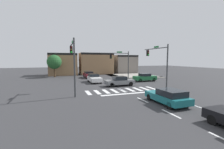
{
  "coord_description": "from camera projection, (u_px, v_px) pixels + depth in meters",
  "views": [
    {
      "loc": [
        -7.68,
        -22.26,
        3.97
      ],
      "look_at": [
        0.71,
        1.48,
        1.46
      ],
      "focal_mm": 24.41,
      "sensor_mm": 36.0,
      "label": 1
    }
  ],
  "objects": [
    {
      "name": "car_gray",
      "position": [
        119.0,
        81.0,
        22.8
      ],
      "size": [
        4.34,
        1.81,
        1.44
      ],
      "rotation": [
        0.0,
        0.0,
        3.14
      ],
      "color": "slate",
      "rests_on": "ground_plane"
    },
    {
      "name": "roadside_tree",
      "position": [
        54.0,
        62.0,
        33.8
      ],
      "size": [
        3.16,
        3.16,
        4.98
      ],
      "color": "#4C3823",
      "rests_on": "ground_plane"
    },
    {
      "name": "storefront_row",
      "position": [
        95.0,
        64.0,
        41.61
      ],
      "size": [
        23.76,
        5.59,
        5.68
      ],
      "color": "#93704C",
      "rests_on": "ground_plane"
    },
    {
      "name": "car_maroon",
      "position": [
        89.0,
        74.0,
        32.89
      ],
      "size": [
        1.8,
        4.44,
        1.4
      ],
      "rotation": [
        0.0,
        0.0,
        -1.57
      ],
      "color": "maroon",
      "rests_on": "ground_plane"
    },
    {
      "name": "bike_detector_marking",
      "position": [
        150.0,
        96.0,
        16.57
      ],
      "size": [
        1.13,
        1.13,
        0.01
      ],
      "color": "yellow",
      "rests_on": "ground_plane"
    },
    {
      "name": "curb_corner_northeast",
      "position": [
        132.0,
        76.0,
        35.47
      ],
      "size": [
        10.0,
        10.6,
        0.15
      ],
      "color": "#9E998E",
      "rests_on": "ground_plane"
    },
    {
      "name": "car_white",
      "position": [
        94.0,
        78.0,
        26.42
      ],
      "size": [
        1.79,
        4.3,
        1.42
      ],
      "rotation": [
        0.0,
        0.0,
        -1.57
      ],
      "color": "white",
      "rests_on": "ground_plane"
    },
    {
      "name": "traffic_signal_southeast",
      "position": [
        158.0,
        58.0,
        22.08
      ],
      "size": [
        0.32,
        5.68,
        5.98
      ],
      "rotation": [
        0.0,
        0.0,
        1.57
      ],
      "color": "#383A3D",
      "rests_on": "ground_plane"
    },
    {
      "name": "crosswalk_near",
      "position": [
        122.0,
        90.0,
        19.6
      ],
      "size": [
        9.3,
        2.51,
        0.01
      ],
      "color": "silver",
      "rests_on": "ground_plane"
    },
    {
      "name": "lane_markings",
      "position": [
        169.0,
        106.0,
        12.91
      ],
      "size": [
        6.8,
        20.25,
        0.01
      ],
      "color": "white",
      "rests_on": "ground_plane"
    },
    {
      "name": "traffic_signal_southwest",
      "position": [
        73.0,
        57.0,
        17.1
      ],
      "size": [
        0.32,
        4.32,
        6.17
      ],
      "rotation": [
        0.0,
        0.0,
        1.57
      ],
      "color": "#383A3D",
      "rests_on": "ground_plane"
    },
    {
      "name": "car_green",
      "position": [
        145.0,
        77.0,
        27.63
      ],
      "size": [
        4.12,
        1.71,
        1.44
      ],
      "color": "#1E6638",
      "rests_on": "ground_plane"
    },
    {
      "name": "traffic_signal_northeast",
      "position": [
        121.0,
        60.0,
        29.88
      ],
      "size": [
        4.37,
        0.32,
        5.56
      ],
      "rotation": [
        0.0,
        0.0,
        3.14
      ],
      "color": "#383A3D",
      "rests_on": "ground_plane"
    },
    {
      "name": "car_teal",
      "position": [
        168.0,
        96.0,
        13.52
      ],
      "size": [
        1.94,
        4.24,
        1.36
      ],
      "rotation": [
        0.0,
        0.0,
        1.57
      ],
      "color": "#196B70",
      "rests_on": "ground_plane"
    },
    {
      "name": "ground_plane",
      "position": [
        111.0,
        85.0,
        23.82
      ],
      "size": [
        120.0,
        120.0,
        0.0
      ],
      "primitive_type": "plane",
      "color": "#353538"
    }
  ]
}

